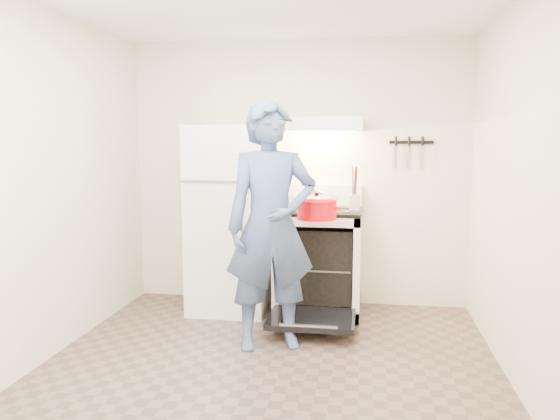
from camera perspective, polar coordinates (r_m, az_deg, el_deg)
The scene contains 15 objects.
floor at distance 3.79m, azimuth -1.68°, elevation -17.17°, with size 3.60×3.60×0.00m, color brown.
back_wall at distance 5.24m, azimuth 1.90°, elevation 3.81°, with size 3.20×0.02×2.50m, color beige.
refrigerator at distance 5.04m, azimuth -5.16°, elevation -0.92°, with size 0.70×0.70×1.70m, color white.
stove_body at distance 5.01m, azimuth 4.03°, elevation -5.51°, with size 0.76×0.65×0.92m, color white.
cooktop at distance 4.92m, azimuth 4.08°, elevation -0.11°, with size 0.76×0.65×0.03m, color black.
backsplash at distance 5.19m, azimuth 4.36°, elevation 1.55°, with size 0.76×0.07×0.20m, color white.
oven_door at distance 4.53m, azimuth 3.33°, elevation -11.31°, with size 0.70×0.54×0.04m, color black.
oven_rack at distance 5.01m, azimuth 4.03°, elevation -5.73°, with size 0.60×0.52×0.01m, color slate.
range_hood at distance 4.96m, azimuth 4.24°, elevation 8.91°, with size 0.76×0.50×0.12m, color white.
knife_strip at distance 5.19m, azimuth 13.56°, elevation 6.89°, with size 0.40×0.02×0.03m, color black.
pizza_stone at distance 4.98m, azimuth 4.67°, elevation -5.65°, with size 0.35×0.35×0.02m, color #81634C.
tea_kettle at distance 5.02m, azimuth 2.98°, elevation 1.84°, with size 0.23×0.19×0.28m, color #B8B8BC, non-canonical shape.
utensil_jar at distance 4.68m, azimuth 7.77°, elevation 0.80°, with size 0.09×0.09×0.13m, color silver.
person at distance 4.08m, azimuth -0.94°, elevation -1.72°, with size 0.68×0.45×1.86m, color navy.
dutch_oven at distance 4.33m, azimuth 3.86°, elevation -0.01°, with size 0.38×0.31×0.25m, color red, non-canonical shape.
Camera 1 is at (0.64, -3.39, 1.58)m, focal length 35.00 mm.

